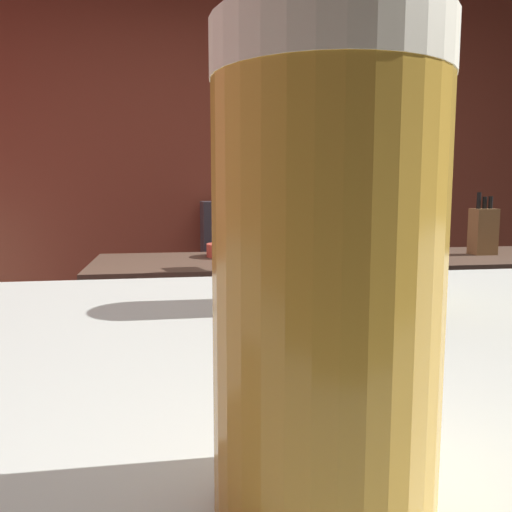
% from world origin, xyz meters
% --- Properties ---
extents(wall_back, '(5.20, 0.10, 2.70)m').
position_xyz_m(wall_back, '(0.00, 2.20, 1.35)').
color(wall_back, brown).
rests_on(wall_back, ground).
extents(prep_counter, '(2.10, 0.60, 0.92)m').
position_xyz_m(prep_counter, '(0.35, 0.69, 0.46)').
color(prep_counter, '#4E392C').
rests_on(prep_counter, ground).
extents(back_shelf, '(0.89, 0.36, 1.14)m').
position_xyz_m(back_shelf, '(0.26, 1.92, 0.57)').
color(back_shelf, '#39373F').
rests_on(back_shelf, ground).
extents(bartender, '(0.49, 0.55, 1.66)m').
position_xyz_m(bartender, '(0.31, 0.23, 0.96)').
color(bartender, '#31292E').
rests_on(bartender, ground).
extents(knife_block, '(0.10, 0.08, 0.27)m').
position_xyz_m(knife_block, '(0.96, 0.69, 1.03)').
color(knife_block, olive).
rests_on(knife_block, prep_counter).
extents(mixing_bowl, '(0.20, 0.20, 0.05)m').
position_xyz_m(mixing_bowl, '(-0.14, 0.80, 0.95)').
color(mixing_bowl, '#CD4D3C').
rests_on(mixing_bowl, prep_counter).
extents(chefs_knife, '(0.24, 0.05, 0.01)m').
position_xyz_m(chefs_knife, '(0.59, 0.64, 0.93)').
color(chefs_knife, silver).
rests_on(chefs_knife, prep_counter).
extents(pint_glass_near, '(0.07, 0.07, 0.15)m').
position_xyz_m(pint_glass_near, '(-0.35, -1.25, 1.17)').
color(pint_glass_near, gold).
rests_on(pint_glass_near, bar_counter).
extents(pint_glass_far, '(0.08, 0.08, 0.15)m').
position_xyz_m(pint_glass_far, '(-0.23, -0.95, 1.17)').
color(pint_glass_far, gold).
rests_on(pint_glass_far, bar_counter).
extents(bottle_hot_sauce, '(0.06, 0.06, 0.21)m').
position_xyz_m(bottle_hot_sauce, '(0.10, 1.85, 1.22)').
color(bottle_hot_sauce, '#468B2A').
rests_on(bottle_hot_sauce, back_shelf).
extents(bottle_olive_oil, '(0.07, 0.07, 0.24)m').
position_xyz_m(bottle_olive_oil, '(0.32, 2.02, 1.23)').
color(bottle_olive_oil, '#D8CF86').
rests_on(bottle_olive_oil, back_shelf).
extents(bottle_soy, '(0.07, 0.07, 0.27)m').
position_xyz_m(bottle_soy, '(0.62, 2.01, 1.24)').
color(bottle_soy, red).
rests_on(bottle_soy, back_shelf).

